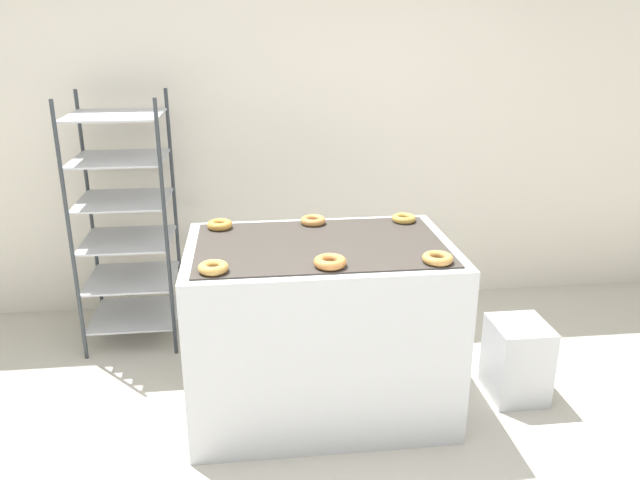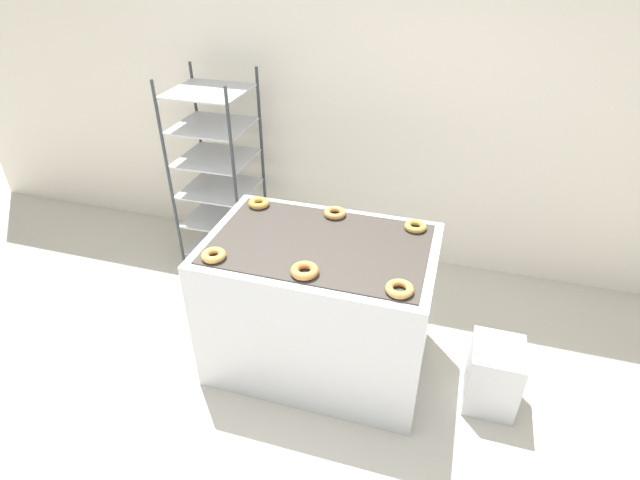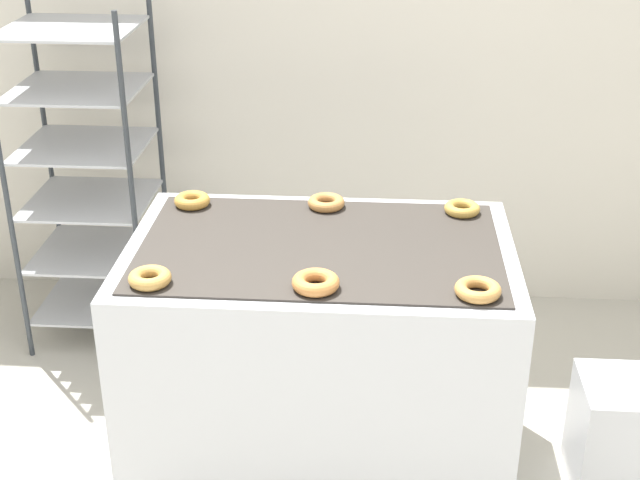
% 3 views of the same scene
% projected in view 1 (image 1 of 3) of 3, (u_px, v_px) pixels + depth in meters
% --- Properties ---
extents(wall_back, '(8.00, 0.05, 2.80)m').
position_uv_depth(wall_back, '(296.00, 115.00, 4.37)').
color(wall_back, silver).
rests_on(wall_back, ground_plane).
extents(fryer_machine, '(1.37, 0.90, 0.95)m').
position_uv_depth(fryer_machine, '(320.00, 327.00, 3.34)').
color(fryer_machine, silver).
rests_on(fryer_machine, ground_plane).
extents(baking_rack_cart, '(0.58, 0.56, 1.62)m').
position_uv_depth(baking_rack_cart, '(126.00, 220.00, 3.97)').
color(baking_rack_cart, '#33383D').
rests_on(baking_rack_cart, ground_plane).
extents(glaze_bin, '(0.30, 0.33, 0.45)m').
position_uv_depth(glaze_bin, '(517.00, 360.00, 3.50)').
color(glaze_bin, silver).
rests_on(glaze_bin, ground_plane).
extents(donut_near_left, '(0.14, 0.14, 0.04)m').
position_uv_depth(donut_near_left, '(213.00, 268.00, 2.82)').
color(donut_near_left, '#C99548').
rests_on(donut_near_left, fryer_machine).
extents(donut_near_center, '(0.15, 0.15, 0.05)m').
position_uv_depth(donut_near_center, '(330.00, 262.00, 2.88)').
color(donut_near_center, '#CF8240').
rests_on(donut_near_center, fryer_machine).
extents(donut_near_right, '(0.15, 0.15, 0.04)m').
position_uv_depth(donut_near_right, '(438.00, 258.00, 2.93)').
color(donut_near_right, '#C68D46').
rests_on(donut_near_right, fryer_machine).
extents(donut_far_left, '(0.14, 0.14, 0.04)m').
position_uv_depth(donut_far_left, '(220.00, 225.00, 3.42)').
color(donut_far_left, '#C58D3A').
rests_on(donut_far_left, fryer_machine).
extents(donut_far_center, '(0.14, 0.14, 0.04)m').
position_uv_depth(donut_far_center, '(313.00, 220.00, 3.49)').
color(donut_far_center, '#C28343').
rests_on(donut_far_center, fryer_machine).
extents(donut_far_right, '(0.14, 0.14, 0.04)m').
position_uv_depth(donut_far_right, '(404.00, 218.00, 3.53)').
color(donut_far_right, gold).
rests_on(donut_far_right, fryer_machine).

